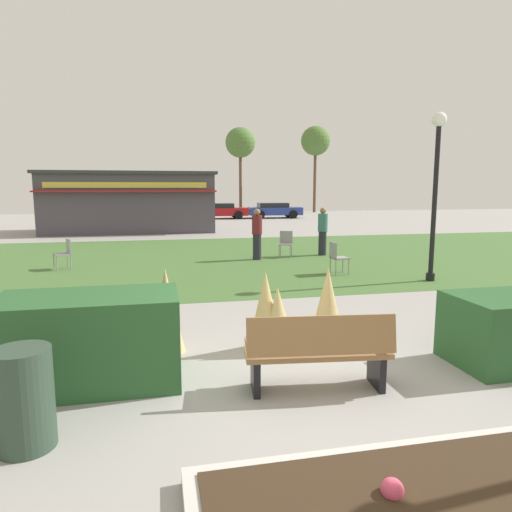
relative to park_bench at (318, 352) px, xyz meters
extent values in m
plane|color=#999691|center=(-0.17, 0.21, -0.48)|extent=(80.00, 80.00, 0.00)
cube|color=#446B33|center=(-0.17, 10.45, -0.48)|extent=(36.00, 12.00, 0.01)
sphere|color=#E54C6B|center=(-0.16, -2.04, -0.29)|extent=(0.17, 0.17, 0.17)
cube|color=olive|center=(0.01, 0.07, -0.03)|extent=(1.74, 0.67, 0.06)
cube|color=olive|center=(-0.02, -0.15, 0.25)|extent=(1.70, 0.32, 0.44)
cube|color=black|center=(-0.72, 0.15, -0.26)|extent=(0.13, 0.45, 0.45)
cube|color=black|center=(0.73, -0.02, -0.26)|extent=(0.13, 0.45, 0.45)
cube|color=olive|center=(-0.80, 0.16, 0.09)|extent=(0.11, 0.44, 0.06)
cube|color=olive|center=(0.81, -0.03, 0.09)|extent=(0.11, 0.44, 0.06)
cube|color=#28562B|center=(-2.63, 0.78, 0.07)|extent=(2.12, 1.10, 1.10)
cone|color=tan|center=(-1.70, 1.69, 0.14)|extent=(0.51, 0.51, 1.25)
cone|color=tan|center=(-0.13, 1.37, 0.00)|extent=(0.54, 0.54, 0.96)
cone|color=tan|center=(-0.28, 1.48, 0.11)|extent=(0.54, 0.54, 1.18)
cone|color=tan|center=(0.71, 1.56, 0.11)|extent=(0.55, 0.55, 1.19)
cylinder|color=black|center=(5.03, 5.51, -0.38)|extent=(0.22, 0.22, 0.20)
cylinder|color=black|center=(5.03, 5.51, 1.45)|extent=(0.12, 0.12, 3.87)
sphere|color=white|center=(5.03, 5.51, 3.55)|extent=(0.36, 0.36, 0.36)
cylinder|color=#2D4233|center=(-3.02, -0.54, -0.01)|extent=(0.52, 0.52, 0.94)
cube|color=#47424C|center=(-3.24, 21.25, 1.05)|extent=(8.79, 4.40, 3.06)
cube|color=#333338|center=(-3.24, 21.25, 2.66)|extent=(9.09, 4.70, 0.16)
cube|color=maroon|center=(-3.24, 18.87, 1.72)|extent=(8.89, 0.36, 0.08)
cube|color=#D8CC4C|center=(-3.24, 19.03, 2.03)|extent=(7.91, 0.04, 0.28)
cube|color=gray|center=(3.10, 6.87, -0.03)|extent=(0.45, 0.45, 0.04)
cube|color=gray|center=(2.90, 6.87, 0.19)|extent=(0.05, 0.44, 0.44)
cylinder|color=gray|center=(3.30, 6.69, -0.26)|extent=(0.03, 0.03, 0.45)
cylinder|color=gray|center=(3.29, 7.07, -0.26)|extent=(0.03, 0.03, 0.45)
cylinder|color=gray|center=(2.92, 6.68, -0.26)|extent=(0.03, 0.03, 0.45)
cylinder|color=gray|center=(2.91, 7.06, -0.26)|extent=(0.03, 0.03, 0.45)
cube|color=gray|center=(-4.56, 9.23, -0.03)|extent=(0.58, 0.58, 0.04)
cube|color=gray|center=(-4.37, 9.31, 0.19)|extent=(0.21, 0.42, 0.44)
cylinder|color=gray|center=(-4.81, 9.33, -0.26)|extent=(0.03, 0.03, 0.45)
cylinder|color=gray|center=(-4.66, 8.98, -0.26)|extent=(0.03, 0.03, 0.45)
cylinder|color=gray|center=(-4.46, 9.48, -0.26)|extent=(0.03, 0.03, 0.45)
cylinder|color=gray|center=(-4.31, 9.13, -0.26)|extent=(0.03, 0.03, 0.45)
cube|color=gray|center=(2.49, 10.19, -0.03)|extent=(0.57, 0.57, 0.04)
cube|color=gray|center=(2.56, 10.37, 0.19)|extent=(0.42, 0.20, 0.44)
cylinder|color=gray|center=(2.24, 10.08, -0.26)|extent=(0.03, 0.03, 0.45)
cylinder|color=gray|center=(2.59, 9.94, -0.26)|extent=(0.03, 0.03, 0.45)
cylinder|color=gray|center=(2.38, 10.44, -0.26)|extent=(0.03, 0.03, 0.45)
cylinder|color=gray|center=(2.73, 10.29, -0.26)|extent=(0.03, 0.03, 0.45)
cylinder|color=#23232D|center=(3.90, 10.36, -0.06)|extent=(0.28, 0.28, 0.85)
cylinder|color=#336B66|center=(3.90, 10.36, 0.68)|extent=(0.34, 0.34, 0.62)
sphere|color=#8C6647|center=(3.90, 10.36, 1.10)|extent=(0.22, 0.22, 0.22)
cylinder|color=#23232D|center=(1.41, 9.86, -0.06)|extent=(0.28, 0.28, 0.85)
cylinder|color=maroon|center=(1.41, 9.86, 0.68)|extent=(0.34, 0.34, 0.62)
sphere|color=#8C6647|center=(1.41, 9.86, 1.10)|extent=(0.22, 0.22, 0.22)
cube|color=#2D6638|center=(-2.31, 30.41, 0.07)|extent=(4.25, 1.92, 0.60)
cube|color=black|center=(-2.46, 30.42, 0.50)|extent=(2.35, 1.65, 0.44)
cylinder|color=black|center=(-0.98, 31.29, -0.16)|extent=(0.65, 0.24, 0.64)
cylinder|color=black|center=(-1.03, 29.46, -0.16)|extent=(0.65, 0.24, 0.64)
cylinder|color=black|center=(-3.58, 31.37, -0.16)|extent=(0.65, 0.24, 0.64)
cylinder|color=black|center=(-3.64, 29.53, -0.16)|extent=(0.65, 0.24, 0.64)
cube|color=maroon|center=(2.94, 30.41, 0.07)|extent=(4.22, 1.84, 0.60)
cube|color=black|center=(2.79, 30.41, 0.50)|extent=(2.33, 1.61, 0.44)
cylinder|color=black|center=(4.25, 31.32, -0.16)|extent=(0.64, 0.23, 0.64)
cylinder|color=black|center=(4.23, 29.48, -0.16)|extent=(0.64, 0.23, 0.64)
cylinder|color=black|center=(1.64, 31.34, -0.16)|extent=(0.64, 0.23, 0.64)
cylinder|color=black|center=(1.63, 29.50, -0.16)|extent=(0.64, 0.23, 0.64)
cube|color=navy|center=(7.32, 30.41, 0.07)|extent=(4.28, 1.99, 0.60)
cube|color=black|center=(7.17, 30.42, 0.50)|extent=(2.38, 1.69, 0.44)
cylinder|color=black|center=(8.66, 31.27, -0.16)|extent=(0.65, 0.25, 0.64)
cylinder|color=black|center=(8.58, 29.43, -0.16)|extent=(0.65, 0.25, 0.64)
cylinder|color=black|center=(6.06, 31.39, -0.16)|extent=(0.65, 0.25, 0.64)
cylinder|color=black|center=(5.98, 29.55, -0.16)|extent=(0.65, 0.25, 0.64)
cylinder|color=brown|center=(13.27, 37.92, 2.40)|extent=(0.28, 0.28, 5.76)
sphere|color=#4C7233|center=(13.27, 37.92, 6.38)|extent=(2.80, 2.80, 2.80)
cylinder|color=brown|center=(5.93, 37.99, 2.25)|extent=(0.28, 0.28, 5.46)
sphere|color=#4C7233|center=(5.93, 37.99, 6.08)|extent=(2.80, 2.80, 2.80)
camera|label=1|loc=(-1.77, -4.79, 1.89)|focal=31.94mm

